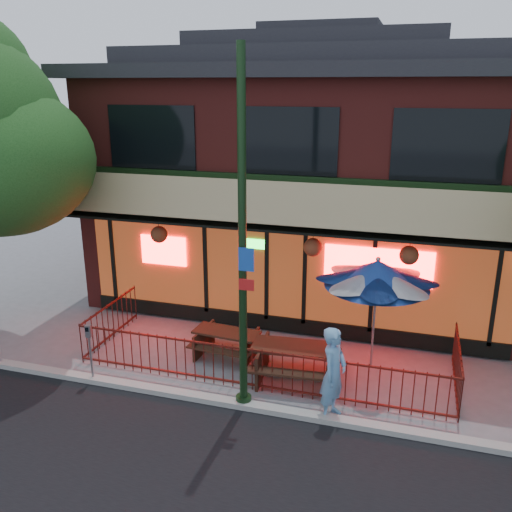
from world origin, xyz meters
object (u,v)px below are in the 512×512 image
(patio_umbrella, at_px, (377,274))
(parking_meter_near, at_px, (90,344))
(pedestrian, at_px, (334,373))
(street_light, at_px, (243,259))
(picnic_table_right, at_px, (296,358))
(picnic_table_left, at_px, (227,340))

(patio_umbrella, height_order, parking_meter_near, patio_umbrella)
(patio_umbrella, relative_size, pedestrian, 1.40)
(street_light, height_order, picnic_table_right, street_light)
(street_light, distance_m, pedestrian, 2.84)
(parking_meter_near, bearing_deg, patio_umbrella, 23.30)
(street_light, xyz_separation_m, picnic_table_right, (0.80, 1.29, -2.61))
(street_light, height_order, parking_meter_near, street_light)
(picnic_table_right, bearing_deg, picnic_table_left, 162.63)
(street_light, xyz_separation_m, picnic_table_left, (-1.03, 1.86, -2.71))
(picnic_table_left, xyz_separation_m, pedestrian, (2.82, -1.73, 0.51))
(parking_meter_near, bearing_deg, picnic_table_right, 17.64)
(street_light, relative_size, pedestrian, 3.67)
(street_light, distance_m, parking_meter_near, 4.14)
(picnic_table_right, xyz_separation_m, pedestrian, (1.00, -1.16, 0.41))
(picnic_table_left, height_order, patio_umbrella, patio_umbrella)
(picnic_table_left, xyz_separation_m, parking_meter_near, (-2.46, -1.93, 0.48))
(parking_meter_near, bearing_deg, pedestrian, 2.16)
(picnic_table_left, bearing_deg, picnic_table_right, -17.37)
(picnic_table_right, distance_m, patio_umbrella, 2.60)
(street_light, distance_m, patio_umbrella, 3.50)
(street_light, relative_size, picnic_table_left, 4.22)
(picnic_table_left, height_order, picnic_table_right, picnic_table_right)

